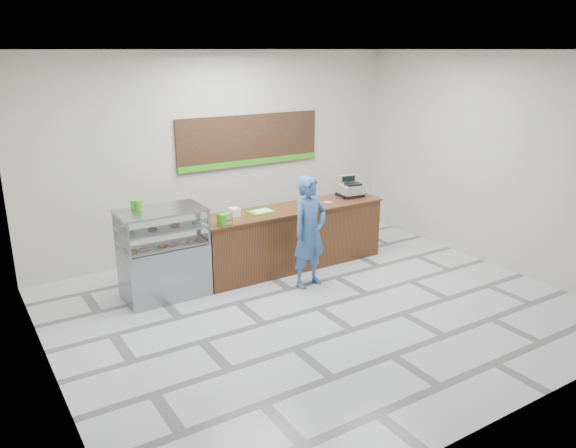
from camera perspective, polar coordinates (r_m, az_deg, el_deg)
floor at (r=8.04m, az=3.10°, el=-8.51°), size 7.00×7.00×0.00m
back_wall at (r=9.99m, az=-6.79°, el=7.11°), size 7.00×0.00×7.00m
ceiling at (r=7.24m, az=3.57°, el=17.28°), size 7.00×7.00×0.00m
sales_counter at (r=9.32m, az=0.41°, el=-1.35°), size 3.26×0.76×1.03m
display_case at (r=8.35m, az=-12.53°, el=-2.89°), size 1.22×0.72×1.33m
menu_board at (r=10.17m, az=-3.91°, el=8.42°), size 2.80×0.06×0.90m
cash_register at (r=9.92m, az=6.32°, el=3.60°), size 0.44×0.45×0.36m
card_terminal at (r=9.78m, az=5.77°, el=2.73°), size 0.14×0.19×0.04m
serving_tray at (r=8.91m, az=-2.77°, el=1.26°), size 0.41×0.31×0.02m
napkin_box at (r=8.73m, az=-5.50°, el=1.23°), size 0.15×0.15×0.13m
straw_cup at (r=8.63m, az=-8.62°, el=0.95°), size 0.09×0.09×0.13m
promo_box at (r=8.29m, az=-6.44°, el=0.48°), size 0.22×0.17×0.17m
donut_decal at (r=9.51m, az=4.11°, el=2.23°), size 0.16×0.16×0.00m
green_cup_left at (r=8.17m, az=-14.89°, el=1.81°), size 0.09×0.09×0.14m
green_cup_right at (r=8.25m, az=-15.40°, el=1.91°), size 0.09×0.09×0.14m
customer at (r=8.48m, az=2.20°, el=-0.81°), size 0.69×0.51×1.73m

